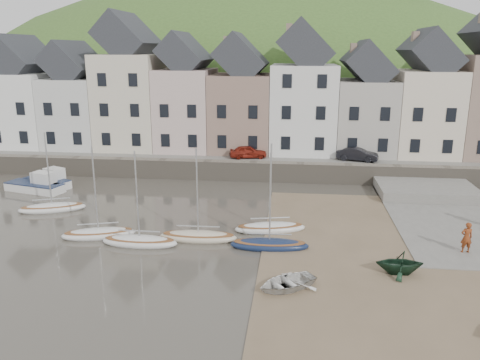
# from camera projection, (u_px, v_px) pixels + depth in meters

# --- Properties ---
(ground) EXTENTS (160.00, 160.00, 0.00)m
(ground) POSITION_uv_depth(u_px,v_px,m) (229.00, 253.00, 29.46)
(ground) COLOR #413C33
(ground) RESTS_ON ground
(quay_land) EXTENTS (90.00, 30.00, 1.50)m
(quay_land) POSITION_uv_depth(u_px,v_px,m) (264.00, 143.00, 59.93)
(quay_land) COLOR #3A5923
(quay_land) RESTS_ON ground
(quay_street) EXTENTS (70.00, 7.00, 0.10)m
(quay_street) POSITION_uv_depth(u_px,v_px,m) (257.00, 156.00, 48.70)
(quay_street) COLOR slate
(quay_street) RESTS_ON quay_land
(seawall) EXTENTS (70.00, 1.20, 1.80)m
(seawall) POSITION_uv_depth(u_px,v_px,m) (253.00, 171.00, 45.52)
(seawall) COLOR slate
(seawall) RESTS_ON ground
(beach) EXTENTS (18.00, 26.00, 0.06)m
(beach) POSITION_uv_depth(u_px,v_px,m) (414.00, 261.00, 28.22)
(beach) COLOR brown
(beach) RESTS_ON ground
(slipway) EXTENTS (8.00, 18.00, 0.12)m
(slipway) POSITION_uv_depth(u_px,v_px,m) (445.00, 218.00, 35.44)
(slipway) COLOR slate
(slipway) RESTS_ON ground
(hillside) EXTENTS (134.40, 84.00, 84.00)m
(hillside) POSITION_uv_depth(u_px,v_px,m) (247.00, 211.00, 92.25)
(hillside) COLOR #3A5923
(hillside) RESTS_ON ground
(townhouse_terrace) EXTENTS (61.05, 8.00, 13.93)m
(townhouse_terrace) POSITION_uv_depth(u_px,v_px,m) (277.00, 96.00, 50.34)
(townhouse_terrace) COLOR white
(townhouse_terrace) RESTS_ON quay_land
(sailboat_0) EXTENTS (5.18, 3.17, 6.32)m
(sailboat_0) POSITION_uv_depth(u_px,v_px,m) (52.00, 208.00, 37.05)
(sailboat_0) COLOR silver
(sailboat_0) RESTS_ON ground
(sailboat_1) EXTENTS (5.01, 2.83, 6.32)m
(sailboat_1) POSITION_uv_depth(u_px,v_px,m) (99.00, 233.00, 31.87)
(sailboat_1) COLOR silver
(sailboat_1) RESTS_ON ground
(sailboat_2) EXTENTS (5.16, 1.62, 6.32)m
(sailboat_2) POSITION_uv_depth(u_px,v_px,m) (198.00, 236.00, 31.38)
(sailboat_2) COLOR beige
(sailboat_2) RESTS_ON ground
(sailboat_3) EXTENTS (4.92, 1.51, 6.32)m
(sailboat_3) POSITION_uv_depth(u_px,v_px,m) (140.00, 241.00, 30.59)
(sailboat_3) COLOR silver
(sailboat_3) RESTS_ON ground
(sailboat_4) EXTENTS (5.09, 2.52, 6.32)m
(sailboat_4) POSITION_uv_depth(u_px,v_px,m) (270.00, 227.00, 32.92)
(sailboat_4) COLOR silver
(sailboat_4) RESTS_ON ground
(sailboat_5) EXTENTS (4.99, 1.71, 6.32)m
(sailboat_5) POSITION_uv_depth(u_px,v_px,m) (269.00, 244.00, 30.09)
(sailboat_5) COLOR #152242
(sailboat_5) RESTS_ON ground
(motorboat_0) EXTENTS (5.64, 3.06, 1.70)m
(motorboat_0) POSITION_uv_depth(u_px,v_px,m) (37.00, 185.00, 42.07)
(motorboat_0) COLOR silver
(motorboat_0) RESTS_ON ground
(motorboat_2) EXTENTS (4.89, 3.48, 1.70)m
(motorboat_2) POSITION_uv_depth(u_px,v_px,m) (49.00, 181.00, 43.44)
(motorboat_2) COLOR silver
(motorboat_2) RESTS_ON ground
(rowboat_white) EXTENTS (3.98, 3.76, 0.67)m
(rowboat_white) POSITION_uv_depth(u_px,v_px,m) (286.00, 282.00, 24.89)
(rowboat_white) COLOR silver
(rowboat_white) RESTS_ON beach
(rowboat_green) EXTENTS (2.66, 2.33, 1.34)m
(rowboat_green) POSITION_uv_depth(u_px,v_px,m) (400.00, 262.00, 26.43)
(rowboat_green) COLOR #15311F
(rowboat_green) RESTS_ON beach
(person_red) EXTENTS (0.74, 0.53, 1.92)m
(person_red) POSITION_uv_depth(u_px,v_px,m) (467.00, 237.00, 29.02)
(person_red) COLOR maroon
(person_red) RESTS_ON slipway
(car_left) EXTENTS (3.88, 2.16, 1.25)m
(car_left) POSITION_uv_depth(u_px,v_px,m) (248.00, 152.00, 47.65)
(car_left) COLOR maroon
(car_left) RESTS_ON quay_street
(car_right) EXTENTS (4.12, 2.32, 1.29)m
(car_right) POSITION_uv_depth(u_px,v_px,m) (357.00, 154.00, 46.46)
(car_right) COLOR black
(car_right) RESTS_ON quay_street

